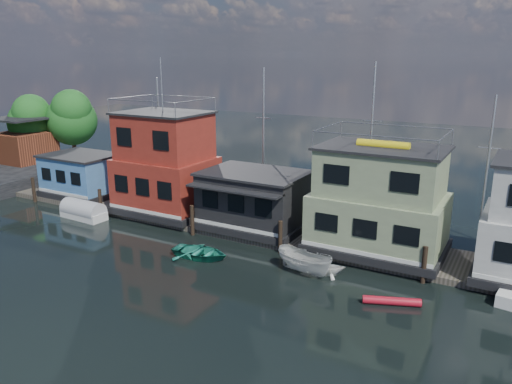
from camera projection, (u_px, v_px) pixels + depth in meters
The scene contains 14 objects.
ground at pixel (150, 301), 26.10m from camera, with size 160.00×160.00×0.00m, color black.
dock at pixel (260, 230), 36.14m from camera, with size 48.00×5.00×0.40m, color #595147.
houseboat_blue at pixel (82, 175), 44.07m from camera, with size 6.40×4.90×3.66m.
houseboat_red at pixel (166, 165), 39.10m from camera, with size 7.40×5.90×11.86m.
houseboat_dark at pixel (254, 200), 35.78m from camera, with size 7.40×6.10×4.06m.
houseboat_green at pixel (379, 202), 31.26m from camera, with size 8.40×5.90×7.03m.
pilings at pixel (236, 229), 33.71m from camera, with size 42.28×0.28×2.20m.
background_masts at pixel (354, 150), 37.54m from camera, with size 36.40×0.16×12.00m.
shore at pixel (25, 141), 52.91m from camera, with size 12.40×15.72×8.24m.
motorboat at pixel (305, 262), 29.15m from camera, with size 1.45×3.86×1.49m, color silver.
dinghy_teal at pixel (200, 252), 31.55m from camera, with size 2.66×3.72×0.77m, color #258871.
red_kayak at pixel (392, 301), 25.65m from camera, with size 0.43×0.43×2.93m, color #B51324.
dinghy_white at pixel (329, 267), 29.06m from camera, with size 1.65×1.92×1.01m, color white.
tarp_runabout at pixel (83, 211), 39.17m from camera, with size 3.97×1.76×1.58m.
Camera 1 is at (16.36, -17.94, 12.44)m, focal length 35.00 mm.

